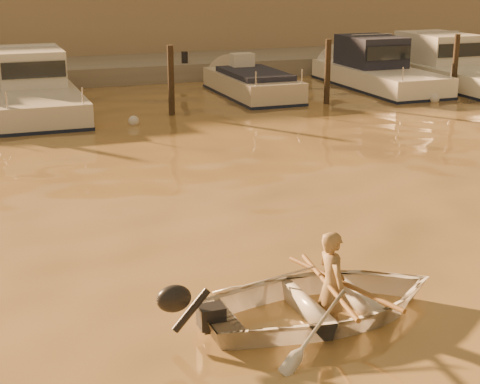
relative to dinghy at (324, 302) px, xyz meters
name	(u,v)px	position (x,y,z in m)	size (l,w,h in m)	color
dinghy	(324,302)	(0.00, 0.00, 0.00)	(2.24, 3.13, 0.65)	silver
person	(332,285)	(0.10, 0.00, 0.20)	(0.51, 0.34, 1.41)	olive
outboard_motor	(210,317)	(-1.50, -0.04, 0.08)	(0.90, 0.40, 0.70)	black
oar_port	(342,283)	(0.25, 0.01, 0.22)	(0.06, 0.06, 2.10)	brown
oar_starboard	(328,285)	(0.05, 0.00, 0.22)	(0.06, 0.06, 2.10)	brown
moored_boat_2	(33,89)	(-2.06, 15.24, 0.42)	(2.37, 7.92, 1.75)	silver
moored_boat_3	(252,89)	(4.94, 15.24, 0.02)	(1.88, 5.51, 0.95)	beige
moored_boat_4	(379,70)	(9.74, 15.24, 0.42)	(2.24, 6.91, 1.75)	white
moored_boat_5	(448,66)	(12.63, 15.24, 0.42)	(2.50, 8.30, 1.75)	white
piling_2	(171,84)	(1.60, 13.04, 0.70)	(0.18, 0.18, 2.20)	#2D2319
piling_3	(327,75)	(6.60, 13.04, 0.70)	(0.18, 0.18, 2.20)	#2D2319
piling_4	(455,68)	(11.30, 13.04, 0.70)	(0.18, 0.18, 2.20)	#2D2319
fender_c	(134,121)	(0.26, 12.06, -0.10)	(0.30, 0.30, 0.30)	silver
fender_d	(284,104)	(5.13, 13.04, -0.10)	(0.30, 0.30, 0.30)	orange
fender_e	(435,99)	(9.95, 12.12, -0.10)	(0.30, 0.30, 0.30)	silver
quay	(124,74)	(1.80, 20.74, -0.05)	(52.00, 4.00, 1.00)	gray
waterfront_building	(96,6)	(1.80, 26.24, 2.20)	(46.00, 7.00, 4.80)	#9E8466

